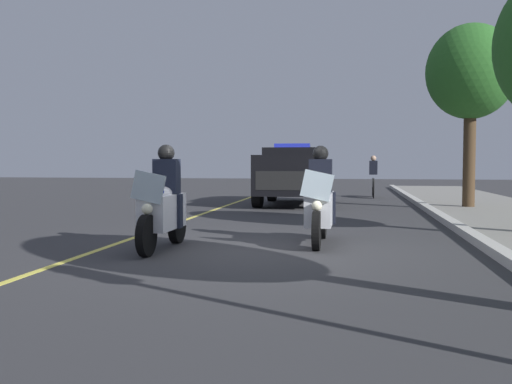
{
  "coord_description": "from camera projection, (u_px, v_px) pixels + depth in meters",
  "views": [
    {
      "loc": [
        9.1,
        1.68,
        1.43
      ],
      "look_at": [
        -0.92,
        0.0,
        0.9
      ],
      "focal_mm": 40.46,
      "sensor_mm": 36.0,
      "label": 1
    }
  ],
  "objects": [
    {
      "name": "ground_plane",
      "position": [
        247.0,
        250.0,
        9.31
      ],
      "size": [
        80.0,
        80.0,
        0.0
      ],
      "primitive_type": "plane",
      "color": "#333335"
    },
    {
      "name": "curb_strip",
      "position": [
        498.0,
        252.0,
        8.68
      ],
      "size": [
        48.0,
        0.24,
        0.15
      ],
      "primitive_type": "cube",
      "color": "#B7B5AD",
      "rests_on": "ground"
    },
    {
      "name": "lane_stripe_center",
      "position": [
        108.0,
        247.0,
        9.71
      ],
      "size": [
        48.0,
        0.12,
        0.01
      ],
      "primitive_type": "cube",
      "color": "#E0D14C",
      "rests_on": "ground"
    },
    {
      "name": "police_motorcycle_lead_left",
      "position": [
        163.0,
        207.0,
        9.41
      ],
      "size": [
        2.14,
        0.56,
        1.72
      ],
      "color": "black",
      "rests_on": "ground"
    },
    {
      "name": "police_motorcycle_lead_right",
      "position": [
        320.0,
        204.0,
        10.03
      ],
      "size": [
        2.14,
        0.56,
        1.72
      ],
      "color": "black",
      "rests_on": "ground"
    },
    {
      "name": "police_suv",
      "position": [
        292.0,
        173.0,
        19.38
      ],
      "size": [
        4.93,
        2.11,
        2.05
      ],
      "color": "black",
      "rests_on": "ground"
    },
    {
      "name": "cyclist_background",
      "position": [
        373.0,
        177.0,
        23.19
      ],
      "size": [
        1.76,
        0.32,
        1.69
      ],
      "color": "black",
      "rests_on": "ground"
    },
    {
      "name": "tree_far_back",
      "position": [
        471.0,
        73.0,
        17.01
      ],
      "size": [
        2.6,
        2.6,
        5.4
      ],
      "color": "#42301E",
      "rests_on": "sidewalk_strip"
    }
  ]
}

